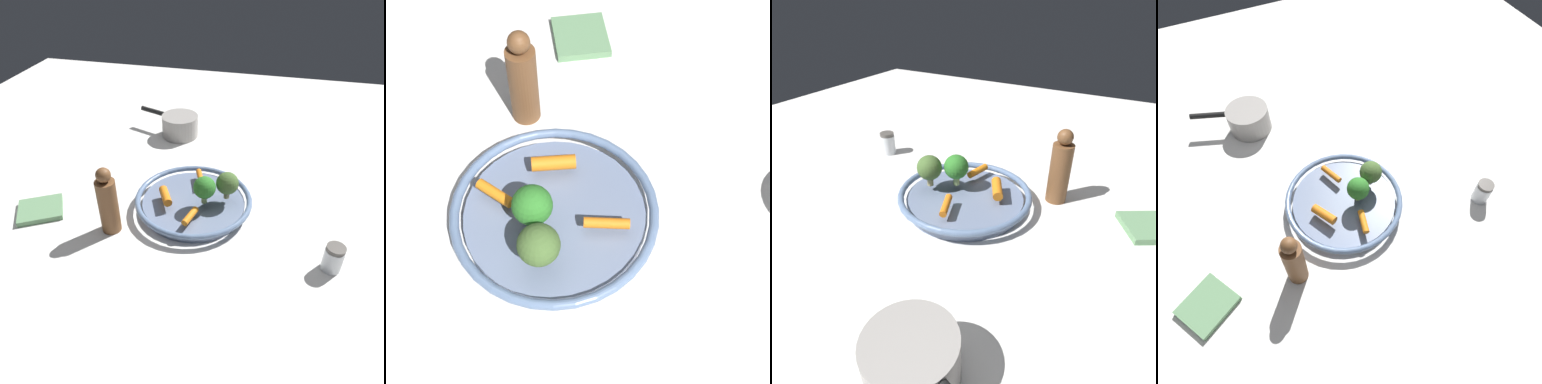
# 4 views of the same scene
# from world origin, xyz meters

# --- Properties ---
(ground_plane) EXTENTS (2.11, 2.11, 0.00)m
(ground_plane) POSITION_xyz_m (0.00, 0.00, 0.00)
(ground_plane) COLOR silver
(serving_bowl) EXTENTS (0.30, 0.30, 0.04)m
(serving_bowl) POSITION_xyz_m (0.00, 0.00, 0.02)
(serving_bowl) COLOR slate
(serving_bowl) RESTS_ON ground_plane
(baby_carrot_left) EXTENTS (0.03, 0.06, 0.02)m
(baby_carrot_left) POSITION_xyz_m (0.01, -0.09, 0.05)
(baby_carrot_left) COLOR orange
(baby_carrot_left) RESTS_ON serving_bowl
(baby_carrot_back) EXTENTS (0.05, 0.07, 0.02)m
(baby_carrot_back) POSITION_xyz_m (-0.06, -0.03, 0.05)
(baby_carrot_back) COLOR orange
(baby_carrot_back) RESTS_ON serving_bowl
(baby_carrot_center) EXTENTS (0.04, 0.06, 0.02)m
(baby_carrot_center) POSITION_xyz_m (0.00, 0.08, 0.04)
(baby_carrot_center) COLOR orange
(baby_carrot_center) RESTS_ON serving_bowl
(broccoli_floret_large) EXTENTS (0.06, 0.06, 0.07)m
(broccoli_floret_large) POSITION_xyz_m (0.03, -0.02, 0.08)
(broccoli_floret_large) COLOR #94AC66
(broccoli_floret_large) RESTS_ON serving_bowl
(broccoli_floret_edge) EXTENTS (0.06, 0.06, 0.07)m
(broccoli_floret_edge) POSITION_xyz_m (0.08, 0.01, 0.08)
(broccoli_floret_edge) COLOR tan
(broccoli_floret_edge) RESTS_ON serving_bowl
(salt_shaker) EXTENTS (0.04, 0.04, 0.06)m
(salt_shaker) POSITION_xyz_m (0.33, -0.13, 0.03)
(salt_shaker) COLOR silver
(salt_shaker) RESTS_ON ground_plane
(pepper_mill) EXTENTS (0.05, 0.05, 0.17)m
(pepper_mill) POSITION_xyz_m (-0.17, -0.12, 0.08)
(pepper_mill) COLOR brown
(pepper_mill) RESTS_ON ground_plane
(saucepan) EXTENTS (0.22, 0.12, 0.07)m
(saucepan) POSITION_xyz_m (-0.14, 0.38, 0.04)
(saucepan) COLOR #9E9993
(saucepan) RESTS_ON ground_plane
(dish_towel) EXTENTS (0.14, 0.14, 0.01)m
(dish_towel) POSITION_xyz_m (-0.37, -0.11, 0.01)
(dish_towel) COLOR #669366
(dish_towel) RESTS_ON ground_plane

